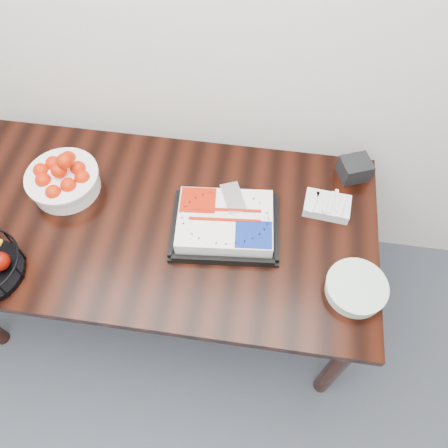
# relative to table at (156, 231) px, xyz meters

# --- Properties ---
(table) EXTENTS (1.80, 0.90, 0.75)m
(table) POSITION_rel_table_xyz_m (0.00, 0.00, 0.00)
(table) COLOR black
(table) RESTS_ON ground
(cake_tray) EXTENTS (0.45, 0.37, 0.09)m
(cake_tray) POSITION_rel_table_xyz_m (0.29, 0.00, 0.13)
(cake_tray) COLOR black
(cake_tray) RESTS_ON table
(tangerine_bowl) EXTENTS (0.30, 0.30, 0.19)m
(tangerine_bowl) POSITION_rel_table_xyz_m (-0.40, 0.10, 0.17)
(tangerine_bowl) COLOR white
(tangerine_bowl) RESTS_ON table
(plate_stack) EXTENTS (0.22, 0.22, 0.05)m
(plate_stack) POSITION_rel_table_xyz_m (0.80, -0.20, 0.11)
(plate_stack) COLOR white
(plate_stack) RESTS_ON table
(fork_bag) EXTENTS (0.19, 0.14, 0.05)m
(fork_bag) POSITION_rel_table_xyz_m (0.69, 0.15, 0.11)
(fork_bag) COLOR silver
(fork_bag) RESTS_ON table
(napkin_box) EXTENTS (0.15, 0.14, 0.09)m
(napkin_box) POSITION_rel_table_xyz_m (0.80, 0.35, 0.13)
(napkin_box) COLOR black
(napkin_box) RESTS_ON table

